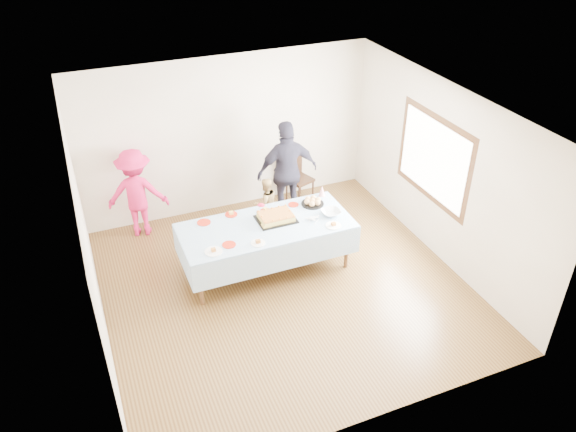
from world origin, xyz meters
The scene contains 22 objects.
ground centered at (0.00, 0.00, 0.00)m, with size 5.00×5.00×0.00m, color #4D3016.
room_walls centered at (0.05, 0.00, 1.77)m, with size 5.04×5.04×2.72m.
party_table centered at (-0.08, 0.49, 0.72)m, with size 2.50×1.10×0.78m.
birthday_cake centered at (0.10, 0.57, 0.83)m, with size 0.56×0.43×0.10m.
rolls_tray centered at (0.78, 0.77, 0.82)m, with size 0.35×0.35×0.10m.
punch_bowl centered at (0.91, 0.39, 0.81)m, with size 0.28×0.28×0.07m, color silver.
party_hat centered at (1.03, 0.95, 0.87)m, with size 0.10×0.10×0.17m, color white.
fork_pile centered at (0.59, 0.33, 0.81)m, with size 0.24×0.18×0.07m, color white, non-canonical shape.
plate_red_far_a centered at (-0.89, 0.89, 0.79)m, with size 0.20×0.20×0.01m, color red.
plate_red_far_b centered at (-0.46, 0.95, 0.79)m, with size 0.19×0.19×0.01m, color red.
plate_red_far_c centered at (0.05, 0.85, 0.79)m, with size 0.16×0.16×0.01m, color red.
plate_red_far_d centered at (0.50, 0.86, 0.79)m, with size 0.16×0.16×0.01m, color red.
plate_red_near centered at (-0.72, 0.21, 0.79)m, with size 0.19×0.19×0.01m, color red.
plate_white_left centered at (-0.96, 0.14, 0.79)m, with size 0.24×0.24×0.01m, color white.
plate_white_mid centered at (-0.34, 0.10, 0.79)m, with size 0.20×0.20×0.01m, color white.
plate_white_right centered at (0.81, 0.10, 0.79)m, with size 0.23×0.23×0.01m, color white.
dining_chair centered at (1.16, 2.24, 0.50)m, with size 0.50×0.50×0.90m.
toddler_left centered at (0.03, 1.06, 0.40)m, with size 0.29×0.19×0.81m, color red.
toddler_mid centered at (-1.02, 0.90, 0.39)m, with size 0.38×0.25×0.77m, color #27752C.
toddler_right centered at (0.32, 1.60, 0.44)m, with size 0.43×0.34×0.89m, color tan.
adult_left centered at (-1.65, 2.20, 0.75)m, with size 0.97×0.56×1.50m, color #D31A55.
adult_right centered at (0.76, 1.72, 0.88)m, with size 1.04×0.43×1.77m, color #292736.
Camera 1 is at (-2.37, -5.90, 5.21)m, focal length 35.00 mm.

